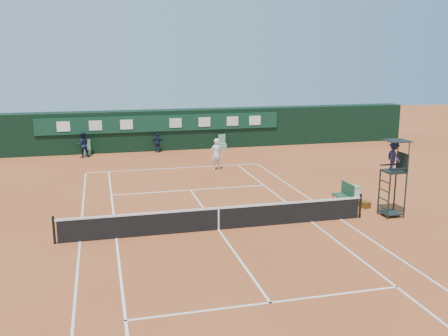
# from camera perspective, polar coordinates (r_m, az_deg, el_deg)

# --- Properties ---
(ground) EXTENTS (90.00, 90.00, 0.00)m
(ground) POSITION_cam_1_polar(r_m,az_deg,el_deg) (20.62, -0.63, -7.08)
(ground) COLOR #AE5429
(ground) RESTS_ON ground
(court_lines) EXTENTS (11.05, 23.85, 0.01)m
(court_lines) POSITION_cam_1_polar(r_m,az_deg,el_deg) (20.62, -0.63, -7.06)
(court_lines) COLOR silver
(court_lines) RESTS_ON ground
(tennis_net) EXTENTS (12.90, 0.10, 1.10)m
(tennis_net) POSITION_cam_1_polar(r_m,az_deg,el_deg) (20.45, -0.63, -5.74)
(tennis_net) COLOR black
(tennis_net) RESTS_ON ground
(back_wall) EXTENTS (40.00, 1.65, 3.00)m
(back_wall) POSITION_cam_1_polar(r_m,az_deg,el_deg) (38.28, -7.22, 4.37)
(back_wall) COLOR black
(back_wall) RESTS_ON ground
(linesman_chair_left) EXTENTS (0.55, 0.50, 1.15)m
(linesman_chair_left) POSITION_cam_1_polar(r_m,az_deg,el_deg) (36.97, -15.42, 1.85)
(linesman_chair_left) COLOR #5E8F69
(linesman_chair_left) RESTS_ON ground
(linesman_chair_right) EXTENTS (0.55, 0.50, 1.15)m
(linesman_chair_right) POSITION_cam_1_polar(r_m,az_deg,el_deg) (38.05, -0.19, 2.61)
(linesman_chair_right) COLOR #619572
(linesman_chair_right) RESTS_ON ground
(umpire_chair) EXTENTS (0.96, 0.95, 3.42)m
(umpire_chair) POSITION_cam_1_polar(r_m,az_deg,el_deg) (22.95, 18.87, 0.65)
(umpire_chair) COLOR black
(umpire_chair) RESTS_ON ground
(player_bench) EXTENTS (0.56, 1.20, 1.10)m
(player_bench) POSITION_cam_1_polar(r_m,az_deg,el_deg) (24.38, 13.64, -2.84)
(player_bench) COLOR #1A4228
(player_bench) RESTS_ON ground
(tennis_bag) EXTENTS (0.51, 0.83, 0.29)m
(tennis_bag) POSITION_cam_1_polar(r_m,az_deg,el_deg) (24.52, 15.55, -3.96)
(tennis_bag) COLOR black
(tennis_bag) RESTS_ON ground
(cooler) EXTENTS (0.57, 0.57, 0.65)m
(cooler) POSITION_cam_1_polar(r_m,az_deg,el_deg) (25.70, 14.58, -2.72)
(cooler) COLOR silver
(cooler) RESTS_ON ground
(tennis_ball) EXTENTS (0.07, 0.07, 0.07)m
(tennis_ball) POSITION_cam_1_polar(r_m,az_deg,el_deg) (30.45, -0.84, -0.49)
(tennis_ball) COLOR yellow
(tennis_ball) RESTS_ON ground
(player) EXTENTS (0.82, 0.65, 1.97)m
(player) POSITION_cam_1_polar(r_m,az_deg,el_deg) (31.16, -0.90, 1.60)
(player) COLOR white
(player) RESTS_ON ground
(ball_kid_left) EXTENTS (0.98, 0.82, 1.80)m
(ball_kid_left) POSITION_cam_1_polar(r_m,az_deg,el_deg) (36.35, -15.82, 2.58)
(ball_kid_left) COLOR black
(ball_kid_left) RESTS_ON ground
(ball_kid_right) EXTENTS (0.88, 0.43, 1.45)m
(ball_kid_right) POSITION_cam_1_polar(r_m,az_deg,el_deg) (37.10, -7.58, 2.87)
(ball_kid_right) COLOR black
(ball_kid_right) RESTS_ON ground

